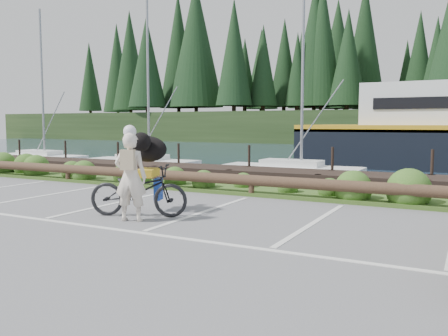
# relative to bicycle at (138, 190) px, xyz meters

# --- Properties ---
(ground) EXTENTS (72.00, 72.00, 0.00)m
(ground) POSITION_rel_bicycle_xyz_m (1.00, -0.86, -0.57)
(ground) COLOR #5D5D60
(harbor_backdrop) EXTENTS (170.00, 160.00, 30.00)m
(harbor_backdrop) POSITION_rel_bicycle_xyz_m (1.41, 77.55, -0.57)
(harbor_backdrop) COLOR #192B3D
(harbor_backdrop) RESTS_ON ground
(vegetation_strip) EXTENTS (34.00, 1.60, 0.10)m
(vegetation_strip) POSITION_rel_bicycle_xyz_m (1.00, 4.44, -0.52)
(vegetation_strip) COLOR #3D5B21
(vegetation_strip) RESTS_ON ground
(log_rail) EXTENTS (32.00, 0.30, 0.60)m
(log_rail) POSITION_rel_bicycle_xyz_m (1.00, 3.74, -0.57)
(log_rail) COLOR #443021
(log_rail) RESTS_ON ground
(bicycle) EXTENTS (2.30, 1.46, 1.14)m
(bicycle) POSITION_rel_bicycle_xyz_m (0.00, 0.00, 0.00)
(bicycle) COLOR black
(bicycle) RESTS_ON ground
(cyclist) EXTENTS (0.78, 0.65, 1.85)m
(cyclist) POSITION_rel_bicycle_xyz_m (0.18, -0.47, 0.35)
(cyclist) COLOR beige
(cyclist) RESTS_ON ground
(dog) EXTENTS (0.84, 1.15, 0.60)m
(dog) POSITION_rel_bicycle_xyz_m (-0.24, 0.65, 0.87)
(dog) COLOR black
(dog) RESTS_ON bicycle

